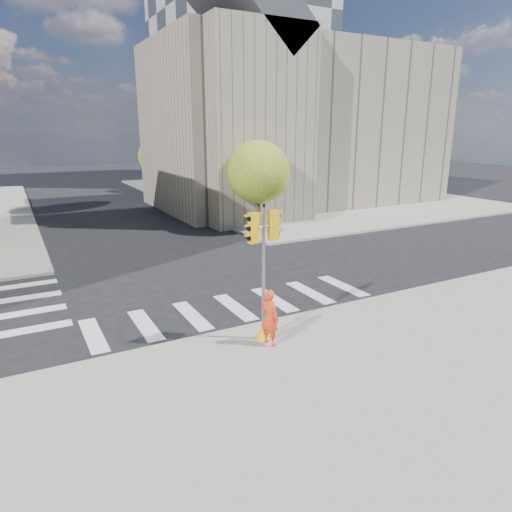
# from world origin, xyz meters

# --- Properties ---
(ground) EXTENTS (160.00, 160.00, 0.00)m
(ground) POSITION_xyz_m (0.00, 0.00, 0.00)
(ground) COLOR black
(ground) RESTS_ON ground
(sidewalk_near) EXTENTS (30.00, 14.00, 0.15)m
(sidewalk_near) POSITION_xyz_m (0.00, -11.00, 0.07)
(sidewalk_near) COLOR gray
(sidewalk_near) RESTS_ON ground
(sidewalk_far_right) EXTENTS (28.00, 40.00, 0.15)m
(sidewalk_far_right) POSITION_xyz_m (20.00, 26.00, 0.07)
(sidewalk_far_right) COLOR gray
(sidewalk_far_right) RESTS_ON ground
(civic_building) EXTENTS (26.00, 16.00, 19.39)m
(civic_building) POSITION_xyz_m (15.59, 19.12, 7.26)
(civic_building) COLOR gray
(civic_building) RESTS_ON ground
(office_tower) EXTENTS (20.00, 18.00, 30.00)m
(office_tower) POSITION_xyz_m (22.00, 42.00, 15.00)
(office_tower) COLOR #9EA0A3
(office_tower) RESTS_ON ground
(tree_re_near) EXTENTS (4.20, 4.20, 6.16)m
(tree_re_near) POSITION_xyz_m (7.50, 10.00, 4.05)
(tree_re_near) COLOR #382616
(tree_re_near) RESTS_ON ground
(tree_re_mid) EXTENTS (4.60, 4.60, 6.66)m
(tree_re_mid) POSITION_xyz_m (7.50, 22.00, 4.35)
(tree_re_mid) COLOR #382616
(tree_re_mid) RESTS_ON ground
(tree_re_far) EXTENTS (4.00, 4.00, 5.88)m
(tree_re_far) POSITION_xyz_m (7.50, 34.00, 3.87)
(tree_re_far) COLOR #382616
(tree_re_far) RESTS_ON ground
(lamp_near) EXTENTS (0.35, 0.18, 8.11)m
(lamp_near) POSITION_xyz_m (8.00, 14.00, 4.58)
(lamp_near) COLOR black
(lamp_near) RESTS_ON sidewalk_far_right
(lamp_far) EXTENTS (0.35, 0.18, 8.11)m
(lamp_far) POSITION_xyz_m (8.00, 28.00, 4.58)
(lamp_far) COLOR black
(lamp_far) RESTS_ON sidewalk_far_right
(traffic_signal) EXTENTS (1.08, 0.56, 4.49)m
(traffic_signal) POSITION_xyz_m (-0.64, -5.27, 2.05)
(traffic_signal) COLOR #E0AB0B
(traffic_signal) RESTS_ON sidewalk_near
(photographer) EXTENTS (0.63, 0.78, 1.85)m
(photographer) POSITION_xyz_m (-0.64, -5.71, 1.08)
(photographer) COLOR #F03F16
(photographer) RESTS_ON sidewalk_near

